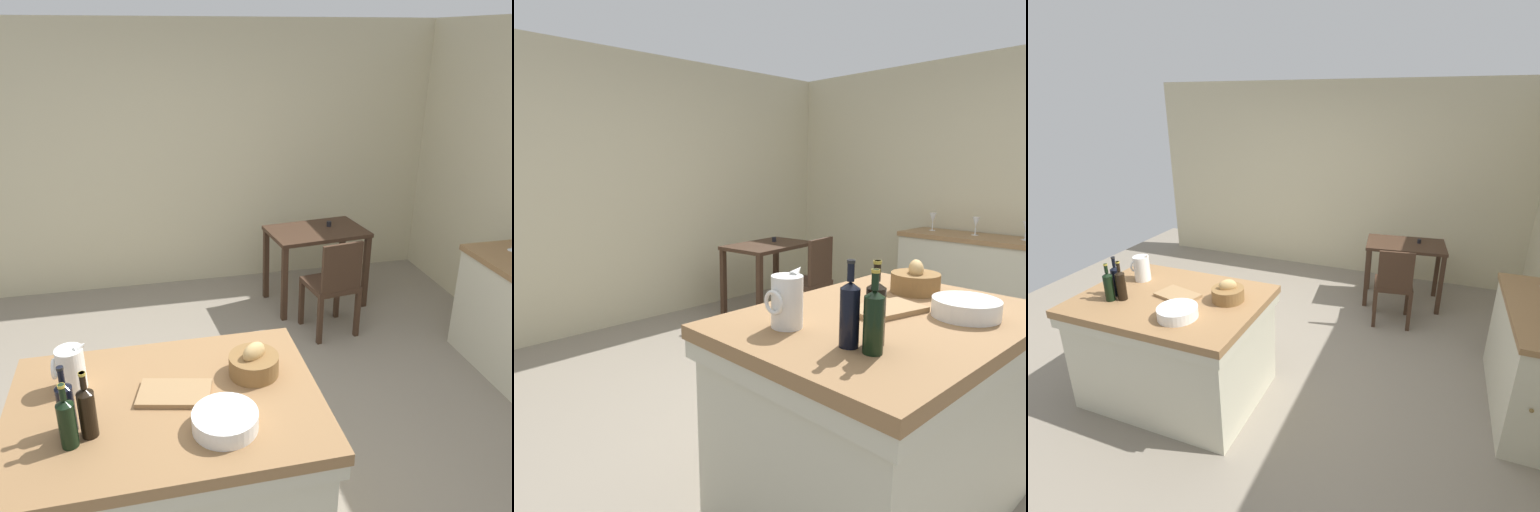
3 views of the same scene
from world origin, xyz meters
The scene contains 17 objects.
ground_plane centered at (0.00, 0.00, 0.00)m, with size 6.76×6.76×0.00m, color gray.
wall_back centered at (0.00, 2.60, 1.30)m, with size 5.32×0.12×2.60m, color beige.
wall_right centered at (2.60, 0.00, 1.30)m, with size 0.12×5.20×2.60m, color beige.
island_table centered at (-0.44, -0.64, 0.48)m, with size 1.44×1.03×0.89m.
side_cabinet centered at (2.26, 0.18, 0.45)m, with size 0.52×1.30×0.90m.
writing_desk centered at (1.13, 1.78, 0.63)m, with size 0.95×0.65×0.80m.
wooden_chair centered at (1.08, 1.17, 0.48)m, with size 0.45×0.45×0.89m.
pitcher centered at (-0.86, -0.44, 1.00)m, with size 0.17×0.13×0.26m.
wash_bowl centered at (-0.20, -0.88, 0.93)m, with size 0.29×0.29×0.08m, color white.
bread_basket centered at (0.01, -0.52, 0.95)m, with size 0.25×0.25×0.17m.
cutting_board centered at (-0.39, -0.61, 0.90)m, with size 0.34×0.20×0.02m, color #99754C.
wine_bottle_dark centered at (-0.76, -0.80, 1.02)m, with size 0.07×0.07×0.31m.
wine_bottle_amber centered at (-0.85, -0.75, 1.02)m, with size 0.07×0.07×0.32m.
wine_bottle_green centered at (-0.84, -0.84, 1.01)m, with size 0.07×0.07×0.30m.
wine_glass_far_left centered at (2.31, -0.27, 1.01)m, with size 0.07×0.07×0.17m.
wine_glass_left centered at (2.29, 0.17, 1.02)m, with size 0.07×0.07×0.17m.
wine_glass_middle centered at (2.32, 0.62, 1.02)m, with size 0.07×0.07×0.18m.
Camera 2 is at (-2.17, -1.73, 1.53)m, focal length 33.28 mm.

